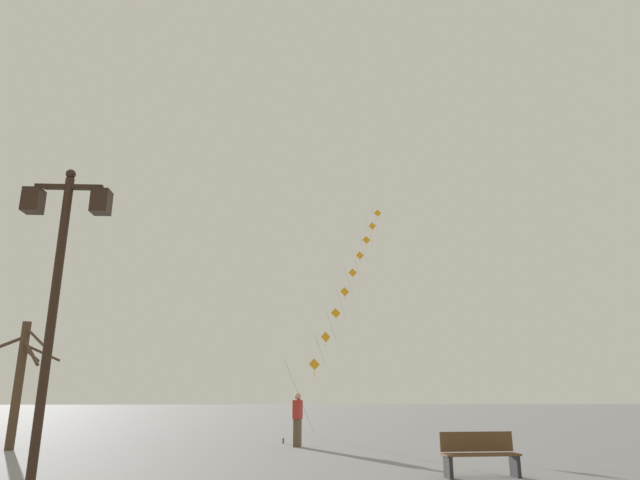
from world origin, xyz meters
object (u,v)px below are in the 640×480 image
at_px(bare_tree, 19,378).
at_px(kite_flyer, 298,418).
at_px(park_bench, 480,454).
at_px(kite_train, 348,284).
at_px(twin_lantern_lamp_post, 59,266).

bearing_deg(bare_tree, kite_flyer, 4.65).
xyz_separation_m(bare_tree, park_bench, (12.61, -6.39, -1.71)).
height_order(kite_flyer, bare_tree, bare_tree).
relative_size(kite_train, kite_flyer, 7.58).
bearing_deg(park_bench, twin_lantern_lamp_post, -159.72).
distance_m(twin_lantern_lamp_post, park_bench, 8.98).
xyz_separation_m(kite_flyer, park_bench, (3.73, -7.12, -0.45)).
height_order(twin_lantern_lamp_post, park_bench, twin_lantern_lamp_post).
height_order(kite_train, bare_tree, kite_train).
height_order(twin_lantern_lamp_post, bare_tree, twin_lantern_lamp_post).
bearing_deg(kite_flyer, twin_lantern_lamp_post, 177.77).
relative_size(twin_lantern_lamp_post, kite_train, 0.41).
bearing_deg(kite_flyer, bare_tree, 112.99).
height_order(kite_train, kite_flyer, kite_train).
relative_size(kite_train, park_bench, 7.98).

